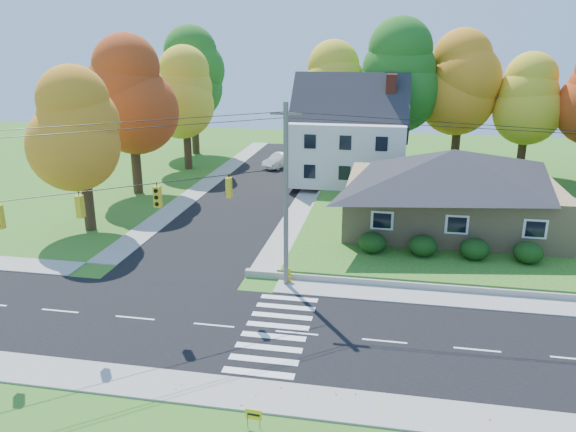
% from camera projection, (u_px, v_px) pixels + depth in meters
% --- Properties ---
extents(ground, '(120.00, 120.00, 0.00)m').
position_uv_depth(ground, '(297.00, 333.00, 25.90)').
color(ground, '#3D7923').
extents(road_main, '(90.00, 8.00, 0.02)m').
position_uv_depth(road_main, '(297.00, 333.00, 25.90)').
color(road_main, black).
rests_on(road_main, ground).
extents(road_cross, '(8.00, 44.00, 0.02)m').
position_uv_depth(road_cross, '(259.00, 187.00, 51.67)').
color(road_cross, black).
rests_on(road_cross, ground).
extents(sidewalk_north, '(90.00, 2.00, 0.08)m').
position_uv_depth(sidewalk_north, '(312.00, 288.00, 30.57)').
color(sidewalk_north, '#9C9A90').
rests_on(sidewalk_north, ground).
extents(sidewalk_south, '(90.00, 2.00, 0.08)m').
position_uv_depth(sidewalk_south, '(275.00, 397.00, 21.20)').
color(sidewalk_south, '#9C9A90').
rests_on(sidewalk_south, ground).
extents(lawn, '(30.00, 30.00, 0.50)m').
position_uv_depth(lawn, '(509.00, 212.00, 43.23)').
color(lawn, '#3D7923').
rests_on(lawn, ground).
extents(ranch_house, '(14.60, 10.60, 5.40)m').
position_uv_depth(ranch_house, '(451.00, 187.00, 38.51)').
color(ranch_house, tan).
rests_on(ranch_house, lawn).
extents(colonial_house, '(10.40, 8.40, 9.60)m').
position_uv_depth(colonial_house, '(350.00, 136.00, 50.76)').
color(colonial_house, silver).
rests_on(colonial_house, lawn).
extents(hedge_row, '(10.70, 1.70, 1.27)m').
position_uv_depth(hedge_row, '(449.00, 247.00, 33.43)').
color(hedge_row, '#163A10').
rests_on(hedge_row, lawn).
extents(traffic_infrastructure, '(38.10, 10.66, 10.00)m').
position_uv_depth(traffic_infrastructure, '(299.00, 218.00, 25.64)').
color(traffic_infrastructure, '#666059').
rests_on(traffic_infrastructure, ground).
extents(tree_lot_0, '(6.72, 6.72, 12.51)m').
position_uv_depth(tree_lot_0, '(335.00, 88.00, 55.62)').
color(tree_lot_0, '#3F2A19').
rests_on(tree_lot_0, lawn).
extents(tree_lot_1, '(7.84, 7.84, 14.60)m').
position_uv_depth(tree_lot_1, '(397.00, 76.00, 53.24)').
color(tree_lot_1, '#3F2A19').
rests_on(tree_lot_1, lawn).
extents(tree_lot_2, '(7.28, 7.28, 13.56)m').
position_uv_depth(tree_lot_2, '(461.00, 83.00, 53.32)').
color(tree_lot_2, '#3F2A19').
rests_on(tree_lot_2, lawn).
extents(tree_lot_3, '(6.16, 6.16, 11.47)m').
position_uv_depth(tree_lot_3, '(528.00, 100.00, 51.73)').
color(tree_lot_3, '#3F2A19').
rests_on(tree_lot_3, lawn).
extents(tree_west_0, '(6.16, 6.16, 11.47)m').
position_uv_depth(tree_west_0, '(80.00, 129.00, 37.97)').
color(tree_west_0, '#3F2A19').
rests_on(tree_west_0, ground).
extents(tree_west_1, '(7.28, 7.28, 13.56)m').
position_uv_depth(tree_west_1, '(131.00, 95.00, 47.13)').
color(tree_west_1, '#3F2A19').
rests_on(tree_west_1, ground).
extents(tree_west_2, '(6.72, 6.72, 12.51)m').
position_uv_depth(tree_west_2, '(185.00, 93.00, 56.52)').
color(tree_west_2, '#3F2A19').
rests_on(tree_west_2, ground).
extents(tree_west_3, '(7.84, 7.84, 14.60)m').
position_uv_depth(tree_west_3, '(192.00, 75.00, 63.98)').
color(tree_west_3, '#3F2A19').
rests_on(tree_west_3, ground).
extents(white_car, '(3.29, 4.75, 1.48)m').
position_uv_depth(white_car, '(280.00, 160.00, 59.18)').
color(white_car, silver).
rests_on(white_car, road_cross).
extents(fire_hydrant, '(0.50, 0.39, 0.87)m').
position_uv_depth(fire_hydrant, '(288.00, 275.00, 31.23)').
color(fire_hydrant, '#D9C106').
rests_on(fire_hydrant, ground).
extents(yard_sign, '(0.60, 0.06, 0.74)m').
position_uv_depth(yard_sign, '(254.00, 415.00, 19.45)').
color(yard_sign, black).
rests_on(yard_sign, ground).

